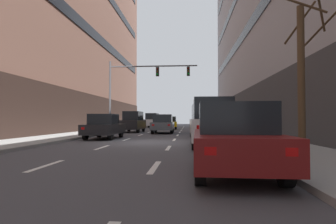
% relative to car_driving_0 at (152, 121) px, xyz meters
% --- Properties ---
extents(ground_plane, '(120.00, 120.00, 0.00)m').
position_rel_car_driving_0_xyz_m(ground_plane, '(3.14, -26.47, -1.09)').
color(ground_plane, '#424247').
extents(sidewalk_left, '(3.58, 80.00, 0.14)m').
position_rel_car_driving_0_xyz_m(sidewalk_left, '(-3.20, -26.47, -1.02)').
color(sidewalk_left, gray).
rests_on(sidewalk_left, ground).
extents(sidewalk_right, '(3.58, 80.00, 0.14)m').
position_rel_car_driving_0_xyz_m(sidewalk_right, '(9.47, -26.47, -1.02)').
color(sidewalk_right, gray).
rests_on(sidewalk_right, ground).
extents(lane_stripe_l1_s2, '(0.16, 2.00, 0.01)m').
position_rel_car_driving_0_xyz_m(lane_stripe_l1_s2, '(1.62, -34.47, -1.08)').
color(lane_stripe_l1_s2, silver).
rests_on(lane_stripe_l1_s2, ground).
extents(lane_stripe_l1_s3, '(0.16, 2.00, 0.01)m').
position_rel_car_driving_0_xyz_m(lane_stripe_l1_s3, '(1.62, -29.47, -1.08)').
color(lane_stripe_l1_s3, silver).
rests_on(lane_stripe_l1_s3, ground).
extents(lane_stripe_l1_s4, '(0.16, 2.00, 0.01)m').
position_rel_car_driving_0_xyz_m(lane_stripe_l1_s4, '(1.62, -24.47, -1.08)').
color(lane_stripe_l1_s4, silver).
rests_on(lane_stripe_l1_s4, ground).
extents(lane_stripe_l1_s5, '(0.16, 2.00, 0.01)m').
position_rel_car_driving_0_xyz_m(lane_stripe_l1_s5, '(1.62, -19.47, -1.08)').
color(lane_stripe_l1_s5, silver).
rests_on(lane_stripe_l1_s5, ground).
extents(lane_stripe_l1_s6, '(0.16, 2.00, 0.01)m').
position_rel_car_driving_0_xyz_m(lane_stripe_l1_s6, '(1.62, -14.47, -1.08)').
color(lane_stripe_l1_s6, silver).
rests_on(lane_stripe_l1_s6, ground).
extents(lane_stripe_l1_s7, '(0.16, 2.00, 0.01)m').
position_rel_car_driving_0_xyz_m(lane_stripe_l1_s7, '(1.62, -9.47, -1.08)').
color(lane_stripe_l1_s7, silver).
rests_on(lane_stripe_l1_s7, ground).
extents(lane_stripe_l1_s8, '(0.16, 2.00, 0.01)m').
position_rel_car_driving_0_xyz_m(lane_stripe_l1_s8, '(1.62, -4.47, -1.08)').
color(lane_stripe_l1_s8, silver).
rests_on(lane_stripe_l1_s8, ground).
extents(lane_stripe_l1_s9, '(0.16, 2.00, 0.01)m').
position_rel_car_driving_0_xyz_m(lane_stripe_l1_s9, '(1.62, 0.53, -1.08)').
color(lane_stripe_l1_s9, silver).
rests_on(lane_stripe_l1_s9, ground).
extents(lane_stripe_l1_s10, '(0.16, 2.00, 0.01)m').
position_rel_car_driving_0_xyz_m(lane_stripe_l1_s10, '(1.62, 5.53, -1.08)').
color(lane_stripe_l1_s10, silver).
rests_on(lane_stripe_l1_s10, ground).
extents(lane_stripe_l2_s2, '(0.16, 2.00, 0.01)m').
position_rel_car_driving_0_xyz_m(lane_stripe_l2_s2, '(4.65, -34.47, -1.08)').
color(lane_stripe_l2_s2, silver).
rests_on(lane_stripe_l2_s2, ground).
extents(lane_stripe_l2_s3, '(0.16, 2.00, 0.01)m').
position_rel_car_driving_0_xyz_m(lane_stripe_l2_s3, '(4.65, -29.47, -1.08)').
color(lane_stripe_l2_s3, silver).
rests_on(lane_stripe_l2_s3, ground).
extents(lane_stripe_l2_s4, '(0.16, 2.00, 0.01)m').
position_rel_car_driving_0_xyz_m(lane_stripe_l2_s4, '(4.65, -24.47, -1.08)').
color(lane_stripe_l2_s4, silver).
rests_on(lane_stripe_l2_s4, ground).
extents(lane_stripe_l2_s5, '(0.16, 2.00, 0.01)m').
position_rel_car_driving_0_xyz_m(lane_stripe_l2_s5, '(4.65, -19.47, -1.08)').
color(lane_stripe_l2_s5, silver).
rests_on(lane_stripe_l2_s5, ground).
extents(lane_stripe_l2_s6, '(0.16, 2.00, 0.01)m').
position_rel_car_driving_0_xyz_m(lane_stripe_l2_s6, '(4.65, -14.47, -1.08)').
color(lane_stripe_l2_s6, silver).
rests_on(lane_stripe_l2_s6, ground).
extents(lane_stripe_l2_s7, '(0.16, 2.00, 0.01)m').
position_rel_car_driving_0_xyz_m(lane_stripe_l2_s7, '(4.65, -9.47, -1.08)').
color(lane_stripe_l2_s7, silver).
rests_on(lane_stripe_l2_s7, ground).
extents(lane_stripe_l2_s8, '(0.16, 2.00, 0.01)m').
position_rel_car_driving_0_xyz_m(lane_stripe_l2_s8, '(4.65, -4.47, -1.08)').
color(lane_stripe_l2_s8, silver).
rests_on(lane_stripe_l2_s8, ground).
extents(lane_stripe_l2_s9, '(0.16, 2.00, 0.01)m').
position_rel_car_driving_0_xyz_m(lane_stripe_l2_s9, '(4.65, 0.53, -1.08)').
color(lane_stripe_l2_s9, silver).
rests_on(lane_stripe_l2_s9, ground).
extents(lane_stripe_l2_s10, '(0.16, 2.00, 0.01)m').
position_rel_car_driving_0_xyz_m(lane_stripe_l2_s10, '(4.65, 5.53, -1.08)').
color(lane_stripe_l2_s10, silver).
rests_on(lane_stripe_l2_s10, ground).
extents(car_driving_0, '(2.07, 4.58, 2.18)m').
position_rel_car_driving_0_xyz_m(car_driving_0, '(0.00, 0.00, 0.00)').
color(car_driving_0, black).
rests_on(car_driving_0, ground).
extents(car_driving_1, '(1.93, 4.30, 2.05)m').
position_rel_car_driving_0_xyz_m(car_driving_1, '(0.03, -14.59, -0.07)').
color(car_driving_1, black).
rests_on(car_driving_1, ground).
extents(taxi_driving_2, '(1.96, 4.41, 1.81)m').
position_rel_car_driving_0_xyz_m(taxi_driving_2, '(3.05, -5.48, -0.28)').
color(taxi_driving_2, black).
rests_on(taxi_driving_2, ground).
extents(car_driving_3, '(1.99, 4.61, 1.72)m').
position_rel_car_driving_0_xyz_m(car_driving_3, '(3.17, -16.27, -0.24)').
color(car_driving_3, black).
rests_on(car_driving_3, ground).
extents(car_driving_4, '(1.83, 4.34, 1.63)m').
position_rel_car_driving_0_xyz_m(car_driving_4, '(-0.01, -23.92, -0.28)').
color(car_driving_4, black).
rests_on(car_driving_4, ground).
extents(car_parked_0, '(1.96, 4.45, 1.65)m').
position_rel_car_driving_0_xyz_m(car_parked_0, '(6.63, -35.18, -0.27)').
color(car_parked_0, black).
rests_on(car_parked_0, ground).
extents(car_parked_1, '(1.95, 4.63, 2.24)m').
position_rel_car_driving_0_xyz_m(car_parked_1, '(6.63, -28.89, 0.03)').
color(car_parked_1, black).
rests_on(car_parked_1, ground).
extents(car_parked_2, '(2.03, 4.67, 2.24)m').
position_rel_car_driving_0_xyz_m(car_parked_2, '(6.63, -23.31, 0.03)').
color(car_parked_2, black).
rests_on(car_parked_2, ground).
extents(car_parked_3, '(1.96, 4.50, 1.67)m').
position_rel_car_driving_0_xyz_m(car_parked_3, '(6.63, -17.64, -0.26)').
color(car_parked_3, black).
rests_on(car_parked_3, ground).
extents(traffic_signal_0, '(8.22, 0.35, 6.60)m').
position_rel_car_driving_0_xyz_m(traffic_signal_0, '(0.97, -16.41, 3.71)').
color(traffic_signal_0, '#4C4C51').
rests_on(traffic_signal_0, sidewalk_left).
extents(street_tree_0, '(1.93, 1.93, 5.15)m').
position_rel_car_driving_0_xyz_m(street_tree_0, '(9.15, -32.88, 1.67)').
color(street_tree_0, '#4C3823').
rests_on(street_tree_0, sidewalk_right).
extents(pedestrian_0, '(0.53, 0.23, 1.54)m').
position_rel_car_driving_0_xyz_m(pedestrian_0, '(10.62, -11.55, -0.07)').
color(pedestrian_0, brown).
rests_on(pedestrian_0, sidewalk_right).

